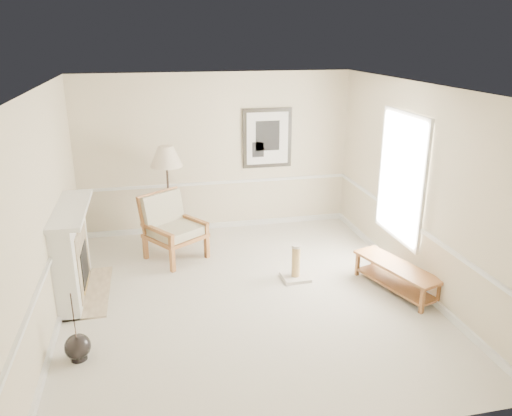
{
  "coord_description": "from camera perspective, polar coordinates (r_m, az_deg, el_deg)",
  "views": [
    {
      "loc": [
        -1.2,
        -6.14,
        3.52
      ],
      "look_at": [
        0.3,
        0.7,
        1.07
      ],
      "focal_mm": 35.0,
      "sensor_mm": 36.0,
      "label": 1
    }
  ],
  "objects": [
    {
      "name": "ground",
      "position": [
        7.18,
        -1.13,
        -10.09
      ],
      "size": [
        5.5,
        5.5,
        0.0
      ],
      "primitive_type": "plane",
      "color": "silver",
      "rests_on": "ground"
    },
    {
      "name": "room",
      "position": [
        6.57,
        -0.19,
        4.7
      ],
      "size": [
        5.04,
        5.54,
        2.92
      ],
      "color": "beige",
      "rests_on": "ground"
    },
    {
      "name": "fireplace",
      "position": [
        7.42,
        -20.24,
        -4.83
      ],
      "size": [
        0.64,
        1.64,
        1.31
      ],
      "color": "white",
      "rests_on": "ground"
    },
    {
      "name": "floor_vase",
      "position": [
        6.21,
        -19.71,
        -14.76
      ],
      "size": [
        0.29,
        0.29,
        0.86
      ],
      "rotation": [
        0.0,
        0.0,
        -0.34
      ],
      "color": "black",
      "rests_on": "ground"
    },
    {
      "name": "armchair",
      "position": [
        8.3,
        -9.77,
        -1.78
      ],
      "size": [
        1.15,
        1.17,
        1.07
      ],
      "rotation": [
        0.0,
        0.0,
        0.6
      ],
      "color": "brown",
      "rests_on": "ground"
    },
    {
      "name": "floor_lamp",
      "position": [
        8.59,
        -10.22,
        5.53
      ],
      "size": [
        0.57,
        0.57,
        1.74
      ],
      "rotation": [
        0.0,
        0.0,
        0.04
      ],
      "color": "black",
      "rests_on": "ground"
    },
    {
      "name": "bench",
      "position": [
        7.5,
        15.74,
        -7.2
      ],
      "size": [
        0.83,
        1.47,
        0.4
      ],
      "rotation": [
        0.0,
        0.0,
        0.31
      ],
      "color": "brown",
      "rests_on": "ground"
    },
    {
      "name": "scratching_post",
      "position": [
        7.61,
        4.56,
        -6.87
      ],
      "size": [
        0.41,
        0.41,
        0.56
      ],
      "rotation": [
        0.0,
        0.0,
        0.04
      ],
      "color": "silver",
      "rests_on": "ground"
    }
  ]
}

